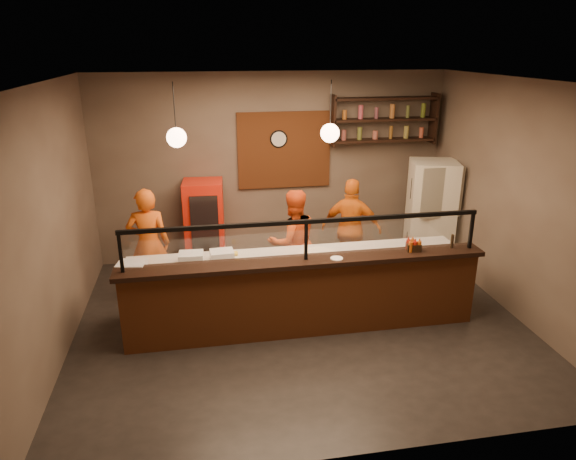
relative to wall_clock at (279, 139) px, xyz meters
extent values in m
plane|color=black|center=(-0.10, -2.46, -2.10)|extent=(6.00, 6.00, 0.00)
plane|color=#3B332E|center=(-0.10, -2.46, 1.10)|extent=(6.00, 6.00, 0.00)
plane|color=#6E5F51|center=(-0.10, 0.04, -0.50)|extent=(6.00, 0.00, 6.00)
plane|color=#6E5F51|center=(-3.10, -2.46, -0.50)|extent=(0.00, 5.00, 5.00)
plane|color=#6E5F51|center=(2.90, -2.46, -0.50)|extent=(0.00, 5.00, 5.00)
plane|color=#6E5F51|center=(-0.10, -4.96, -0.50)|extent=(6.00, 0.00, 6.00)
cube|color=brown|center=(0.10, 0.01, -0.20)|extent=(1.60, 0.04, 1.30)
cube|color=brown|center=(-0.10, -2.76, -1.60)|extent=(4.60, 0.25, 1.00)
cube|color=black|center=(-0.10, -2.76, -1.07)|extent=(4.70, 0.37, 0.06)
cube|color=gray|center=(-0.10, -2.26, -1.68)|extent=(4.60, 0.75, 0.85)
cube|color=silver|center=(-0.10, -2.26, -1.23)|extent=(4.60, 0.75, 0.05)
cube|color=white|center=(-0.10, -2.76, -0.79)|extent=(4.40, 0.02, 0.50)
cube|color=black|center=(-0.10, -2.76, -0.54)|extent=(4.50, 0.05, 0.05)
cube|color=black|center=(-2.32, -2.76, -0.79)|extent=(0.04, 0.04, 0.50)
cube|color=black|center=(-0.10, -2.76, -0.79)|extent=(0.04, 0.04, 0.50)
cube|color=black|center=(2.12, -2.76, -0.79)|extent=(0.04, 0.04, 0.50)
cube|color=black|center=(1.80, -0.14, -0.05)|extent=(1.80, 0.28, 0.04)
cube|color=black|center=(1.80, -0.14, 0.30)|extent=(1.80, 0.28, 0.04)
cube|color=black|center=(1.80, -0.14, 0.65)|extent=(1.80, 0.28, 0.04)
cube|color=black|center=(0.90, -0.14, 0.30)|extent=(0.04, 0.28, 0.85)
cube|color=black|center=(2.70, -0.14, 0.30)|extent=(0.04, 0.28, 0.85)
cylinder|color=black|center=(0.00, 0.00, 0.00)|extent=(0.30, 0.04, 0.30)
cylinder|color=black|center=(-1.60, -2.26, 0.80)|extent=(0.01, 0.01, 0.60)
sphere|color=#F2B185|center=(-1.60, -2.26, 0.45)|extent=(0.24, 0.24, 0.24)
cylinder|color=black|center=(0.30, -2.26, 0.80)|extent=(0.01, 0.01, 0.60)
sphere|color=#F2B185|center=(0.30, -2.26, 0.45)|extent=(0.24, 0.24, 0.24)
imported|color=orange|center=(-2.15, -1.31, -1.26)|extent=(0.63, 0.42, 1.69)
imported|color=#DF4A15|center=(-0.03, -1.51, -1.29)|extent=(0.89, 0.75, 1.62)
imported|color=orange|center=(1.00, -1.13, -1.28)|extent=(1.04, 0.76, 1.64)
cube|color=#EEE6C9|center=(2.50, -0.78, -1.21)|extent=(0.89, 0.86, 1.79)
cube|color=red|center=(-1.32, -0.31, -1.35)|extent=(0.68, 0.63, 1.50)
cylinder|color=white|center=(0.18, -2.28, -1.19)|extent=(0.58, 0.58, 0.01)
cube|color=white|center=(-1.53, -2.29, -1.12)|extent=(0.32, 0.27, 0.16)
cube|color=white|center=(-1.13, -2.27, -1.12)|extent=(0.32, 0.26, 0.15)
cube|color=white|center=(-2.25, -2.51, -1.11)|extent=(0.38, 0.33, 0.17)
cylinder|color=yellow|center=(-1.09, -2.12, -1.17)|extent=(0.38, 0.11, 0.06)
cube|color=black|center=(1.35, -2.72, -0.99)|extent=(0.20, 0.16, 0.10)
cylinder|color=black|center=(1.89, -2.72, -0.95)|extent=(0.05, 0.05, 0.18)
cylinder|color=white|center=(0.29, -2.81, -1.03)|extent=(0.21, 0.21, 0.01)
camera|label=1|loc=(-1.36, -8.57, 1.51)|focal=32.00mm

